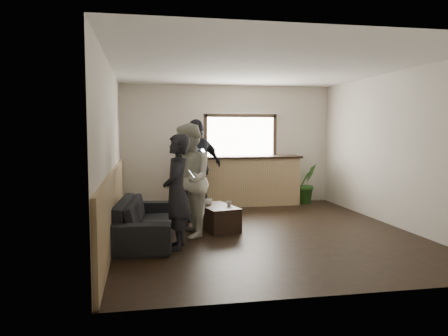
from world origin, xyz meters
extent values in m
cube|color=black|center=(0.00, 0.00, 0.00)|extent=(5.00, 6.00, 0.01)
cube|color=silver|center=(0.00, 0.00, 2.80)|extent=(5.00, 6.00, 0.01)
cube|color=beige|center=(0.00, 3.00, 1.40)|extent=(5.00, 0.01, 2.80)
cube|color=beige|center=(0.00, -3.00, 1.40)|extent=(5.00, 0.01, 2.80)
cube|color=beige|center=(-2.50, 0.00, 1.40)|extent=(0.01, 6.00, 2.80)
cube|color=beige|center=(2.50, 0.00, 1.40)|extent=(0.01, 6.00, 2.80)
cube|color=tan|center=(-2.47, 0.00, 0.55)|extent=(0.06, 5.90, 1.10)
cube|color=tan|center=(0.30, 2.68, 0.55)|extent=(2.60, 0.60, 1.10)
cube|color=black|center=(0.30, 2.68, 1.12)|extent=(2.70, 0.68, 0.05)
cube|color=white|center=(0.30, 2.96, 1.60)|extent=(1.60, 0.06, 0.90)
cube|color=#3F3326|center=(0.30, 2.93, 2.09)|extent=(1.72, 0.08, 0.08)
cube|color=#3F3326|center=(-0.54, 2.93, 1.60)|extent=(0.08, 0.08, 1.06)
cube|color=#3F3326|center=(1.14, 2.93, 1.60)|extent=(0.08, 0.08, 1.06)
imported|color=black|center=(-1.96, -0.19, 0.32)|extent=(1.07, 2.27, 0.64)
cube|color=black|center=(-0.72, 0.31, 0.21)|extent=(0.73, 1.03, 0.42)
imported|color=silver|center=(-0.85, 0.48, 0.47)|extent=(0.18, 0.18, 0.10)
imported|color=silver|center=(-0.52, 0.24, 0.46)|extent=(0.13, 0.13, 0.09)
imported|color=#2D6623|center=(1.87, 2.65, 0.47)|extent=(0.64, 0.58, 0.95)
imported|color=black|center=(-1.51, -0.83, 0.84)|extent=(0.51, 0.68, 1.69)
cube|color=black|center=(-1.30, -0.87, 1.10)|extent=(0.10, 0.09, 0.12)
cube|color=white|center=(-1.30, -0.87, 1.11)|extent=(0.09, 0.08, 0.11)
imported|color=beige|center=(-1.27, -0.14, 0.93)|extent=(0.76, 0.95, 1.86)
cube|color=black|center=(-1.05, -0.12, 1.09)|extent=(0.10, 0.08, 0.12)
cube|color=white|center=(-1.05, -0.13, 1.09)|extent=(0.08, 0.07, 0.11)
imported|color=black|center=(-1.19, 1.05, 0.79)|extent=(1.00, 1.18, 1.58)
cube|color=black|center=(-0.99, 0.94, 1.04)|extent=(0.11, 0.11, 0.12)
cube|color=white|center=(-0.99, 0.94, 1.04)|extent=(0.10, 0.09, 0.11)
imported|color=black|center=(-0.85, 2.00, 0.99)|extent=(1.26, 0.95, 1.98)
cube|color=black|center=(-0.75, 1.81, 1.30)|extent=(0.11, 0.11, 0.12)
cube|color=white|center=(-0.75, 1.80, 1.30)|extent=(0.09, 0.10, 0.11)
camera|label=1|loc=(-2.01, -7.18, 1.74)|focal=35.00mm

